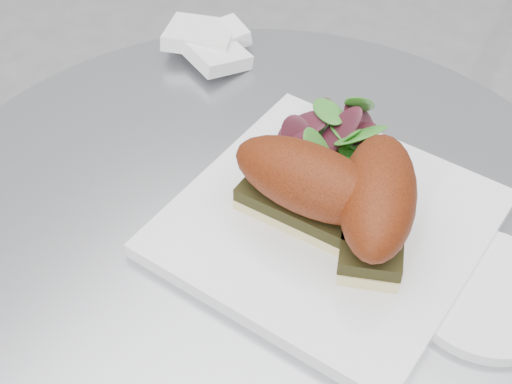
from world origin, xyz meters
TOP-DOWN VIEW (x-y plane):
  - table at (0.00, 0.00)m, footprint 0.70×0.70m
  - plate at (0.05, 0.04)m, footprint 0.27×0.27m
  - sandwich_left at (0.03, 0.03)m, footprint 0.15×0.07m
  - sandwich_right at (0.09, 0.05)m, footprint 0.12×0.16m
  - salad at (0.02, 0.12)m, footprint 0.12×0.12m
  - napkin at (-0.21, 0.20)m, footprint 0.12×0.12m
  - saucer at (0.20, 0.05)m, footprint 0.14×0.14m

SIDE VIEW (x-z plane):
  - table at x=0.00m, z-range 0.12..0.85m
  - saucer at x=0.20m, z-range 0.73..0.74m
  - plate at x=0.05m, z-range 0.73..0.75m
  - napkin at x=-0.21m, z-range 0.73..0.75m
  - salad at x=0.02m, z-range 0.75..0.80m
  - sandwich_left at x=0.03m, z-range 0.75..0.83m
  - sandwich_right at x=0.09m, z-range 0.75..0.83m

